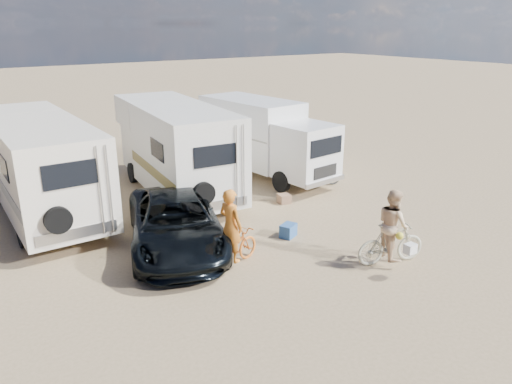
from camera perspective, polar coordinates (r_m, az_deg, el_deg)
ground at (r=13.20m, az=5.71°, el=-7.99°), size 140.00×140.00×0.00m
rv_main at (r=17.98m, az=-9.29°, el=4.79°), size 3.28×7.32×3.27m
rv_left at (r=17.25m, az=-23.71°, el=2.55°), size 2.61×7.81×3.12m
box_truck at (r=19.94m, az=1.19°, el=6.11°), size 2.67×6.63×3.05m
dark_suv at (r=13.79m, az=-9.32°, el=-3.56°), size 4.17×5.84×1.48m
bike_man at (r=12.68m, az=-2.92°, el=-6.62°), size 1.98×1.11×0.98m
bike_woman at (r=13.28m, az=15.39°, el=-5.76°), size 1.94×1.11×1.12m
rider_man at (r=12.48m, az=-2.95°, el=-4.66°), size 0.63×0.80×1.93m
rider_woman at (r=13.14m, az=15.53°, el=-4.32°), size 0.95×1.08×1.85m
bike_parked at (r=19.12m, az=7.43°, el=2.02°), size 1.78×1.15×0.88m
cooler at (r=14.51m, az=3.77°, el=-4.49°), size 0.59×0.52×0.39m
crate at (r=17.21m, az=3.28°, el=-0.77°), size 0.46×0.46×0.32m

